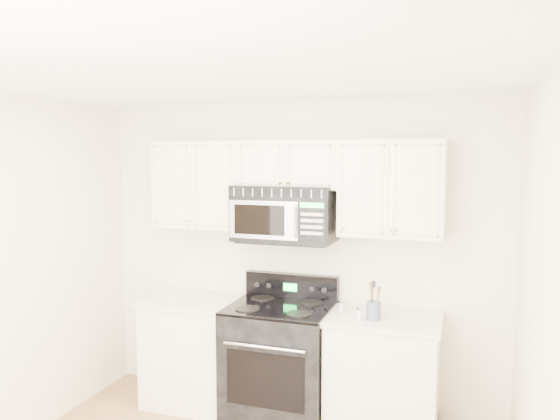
% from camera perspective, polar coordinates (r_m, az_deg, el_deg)
% --- Properties ---
extents(room, '(3.51, 3.51, 2.61)m').
position_cam_1_polar(room, '(3.13, -7.85, -10.12)').
color(room, '#9A8150').
rests_on(room, ground).
extents(base_cabinet_left, '(0.86, 0.65, 0.92)m').
position_cam_1_polar(base_cabinet_left, '(4.96, -8.53, -14.66)').
color(base_cabinet_left, silver).
rests_on(base_cabinet_left, ground).
extents(base_cabinet_right, '(0.86, 0.65, 0.92)m').
position_cam_1_polar(base_cabinet_right, '(4.50, 10.72, -16.89)').
color(base_cabinet_right, silver).
rests_on(base_cabinet_right, ground).
extents(range, '(0.82, 0.74, 1.14)m').
position_cam_1_polar(range, '(4.63, 0.03, -15.36)').
color(range, black).
rests_on(range, ground).
extents(upper_cabinets, '(2.44, 0.37, 0.75)m').
position_cam_1_polar(upper_cabinets, '(4.49, 1.18, 2.96)').
color(upper_cabinets, silver).
rests_on(upper_cabinets, ground).
extents(microwave, '(0.83, 0.46, 0.46)m').
position_cam_1_polar(microwave, '(4.47, 0.49, -0.33)').
color(microwave, black).
rests_on(microwave, ground).
extents(utensil_crock, '(0.11, 0.11, 0.29)m').
position_cam_1_polar(utensil_crock, '(4.22, 9.75, -10.21)').
color(utensil_crock, slate).
rests_on(utensil_crock, base_cabinet_right).
extents(shaker_salt, '(0.04, 0.04, 0.10)m').
position_cam_1_polar(shaker_salt, '(4.34, 6.45, -10.07)').
color(shaker_salt, silver).
rests_on(shaker_salt, base_cabinet_right).
extents(shaker_pepper, '(0.04, 0.04, 0.10)m').
position_cam_1_polar(shaker_pepper, '(4.19, 8.31, -10.67)').
color(shaker_pepper, silver).
rests_on(shaker_pepper, base_cabinet_right).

